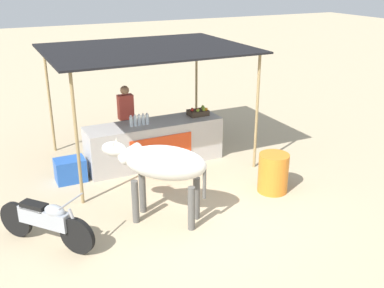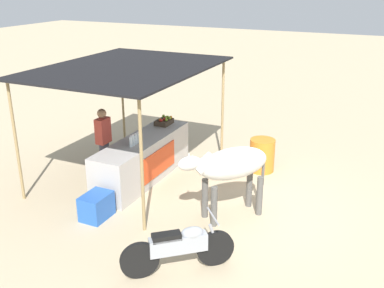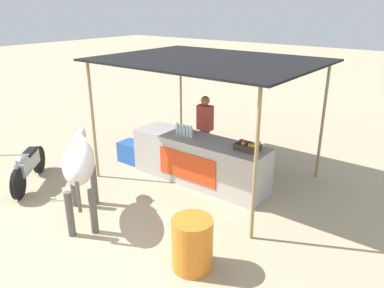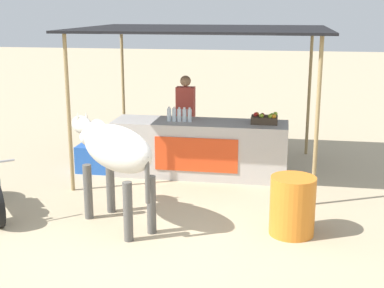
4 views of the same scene
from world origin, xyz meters
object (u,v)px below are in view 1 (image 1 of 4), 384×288
(cow, at_px, (162,165))
(fruit_crate, at_px, (198,112))
(cooler_box, at_px, (70,170))
(water_barrel, at_px, (273,173))
(stall_counter, at_px, (155,143))
(motorcycle_parked, at_px, (46,220))
(vendor_behind_counter, at_px, (126,120))

(cow, bearing_deg, fruit_crate, 51.91)
(cooler_box, height_order, cow, cow)
(fruit_crate, bearing_deg, water_barrel, -78.61)
(stall_counter, bearing_deg, fruit_crate, 2.50)
(stall_counter, bearing_deg, water_barrel, -55.37)
(fruit_crate, distance_m, motorcycle_parked, 4.47)
(fruit_crate, distance_m, cow, 3.04)
(stall_counter, xyz_separation_m, fruit_crate, (1.10, 0.05, 0.56))
(water_barrel, bearing_deg, motorcycle_parked, 179.71)
(water_barrel, height_order, motorcycle_parked, motorcycle_parked)
(fruit_crate, bearing_deg, motorcycle_parked, -148.74)
(fruit_crate, height_order, cooler_box, fruit_crate)
(water_barrel, bearing_deg, vendor_behind_counter, 122.91)
(fruit_crate, height_order, cow, cow)
(cow, xyz_separation_m, motorcycle_parked, (-1.91, 0.09, -0.60))
(cooler_box, relative_size, water_barrel, 0.78)
(stall_counter, xyz_separation_m, vendor_behind_counter, (-0.39, 0.75, 0.37))
(stall_counter, distance_m, motorcycle_parked, 3.51)
(vendor_behind_counter, relative_size, cooler_box, 2.75)
(water_barrel, xyz_separation_m, cow, (-2.34, -0.07, 0.65))
(fruit_crate, xyz_separation_m, motorcycle_parked, (-3.79, -2.30, -0.61))
(cooler_box, relative_size, motorcycle_parked, 0.42)
(stall_counter, distance_m, water_barrel, 2.76)
(vendor_behind_counter, bearing_deg, motorcycle_parked, -127.42)
(stall_counter, relative_size, vendor_behind_counter, 1.82)
(fruit_crate, bearing_deg, cooler_box, -177.22)
(vendor_behind_counter, bearing_deg, water_barrel, -57.09)
(vendor_behind_counter, height_order, motorcycle_parked, vendor_behind_counter)
(stall_counter, xyz_separation_m, cow, (-0.77, -2.34, 0.55))
(cow, bearing_deg, water_barrel, 1.73)
(vendor_behind_counter, distance_m, cooler_box, 1.83)
(water_barrel, bearing_deg, fruit_crate, 101.39)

